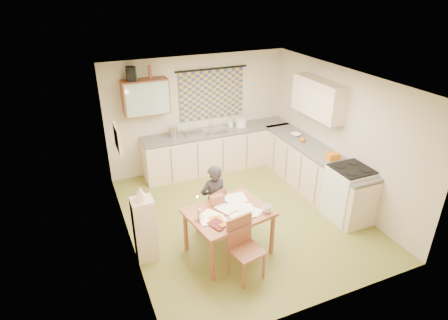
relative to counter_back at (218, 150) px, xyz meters
name	(u,v)px	position (x,y,z in m)	size (l,w,h in m)	color
floor	(242,216)	(-0.32, -1.95, -0.46)	(4.00, 4.50, 0.02)	olive
ceiling	(246,79)	(-0.32, -1.95, 2.06)	(4.00, 4.50, 0.02)	white
wall_back	(199,113)	(-0.32, 0.31, 0.80)	(4.00, 0.02, 2.50)	beige
wall_front	(328,229)	(-0.32, -4.21, 0.80)	(4.00, 0.02, 2.50)	beige
wall_left	(123,176)	(-2.33, -1.95, 0.80)	(0.02, 4.50, 2.50)	beige
wall_right	(341,136)	(1.69, -1.95, 0.80)	(0.02, 4.50, 2.50)	beige
window_blind	(212,94)	(-0.02, 0.27, 1.20)	(1.45, 0.03, 1.05)	navy
curtain_rod	(212,69)	(-0.02, 0.25, 1.75)	(0.04, 0.04, 1.60)	black
wall_cabinet	(146,97)	(-1.47, 0.13, 1.35)	(0.90, 0.34, 0.70)	brown
wall_cabinet_glass	(148,99)	(-1.47, -0.04, 1.35)	(0.84, 0.02, 0.64)	#99B2A5
upper_cabinet_right	(318,98)	(1.51, -1.40, 1.40)	(0.34, 1.30, 0.70)	beige
framed_print	(117,139)	(-2.29, -1.55, 1.25)	(0.04, 0.50, 0.40)	beige
print_canvas	(119,138)	(-2.26, -1.55, 1.25)	(0.01, 0.42, 0.32)	beige
counter_back	(218,150)	(0.00, 0.00, 0.00)	(3.30, 0.62, 0.92)	beige
counter_right	(313,170)	(1.38, -1.66, 0.00)	(0.62, 2.95, 0.92)	beige
stove	(348,193)	(1.38, -2.70, 0.04)	(0.64, 0.64, 0.99)	white
sink	(216,132)	(-0.04, 0.00, 0.43)	(0.55, 0.45, 0.10)	silver
tap	(212,122)	(-0.06, 0.18, 0.61)	(0.03, 0.03, 0.28)	silver
dish_rack	(192,133)	(-0.59, 0.00, 0.50)	(0.35, 0.30, 0.06)	silver
kettle	(173,132)	(-0.99, 0.00, 0.59)	(0.18, 0.18, 0.24)	silver
mixing_bowl	(241,123)	(0.56, 0.00, 0.55)	(0.24, 0.24, 0.16)	white
soap_bottle	(230,123)	(0.32, 0.05, 0.56)	(0.08, 0.09, 0.18)	white
bowl	(296,135)	(1.38, -0.95, 0.49)	(0.25, 0.25, 0.05)	white
orange_bag	(333,156)	(1.38, -2.17, 0.53)	(0.22, 0.16, 0.12)	#CB6D0E
fruit_orange	(303,140)	(1.33, -1.28, 0.52)	(0.10, 0.10, 0.10)	#CB6D0E
speaker	(131,74)	(-1.71, 0.13, 1.83)	(0.16, 0.20, 0.26)	black
bottle_green	(135,73)	(-1.63, 0.13, 1.83)	(0.07, 0.07, 0.26)	#195926
bottle_brown	(150,72)	(-1.34, 0.13, 1.83)	(0.07, 0.07, 0.26)	brown
dining_table	(229,231)	(-0.94, -2.74, -0.07)	(1.35, 1.11, 0.75)	brown
chair_far	(211,218)	(-1.01, -2.16, -0.19)	(0.52, 0.52, 0.85)	brown
chair_near	(246,259)	(-0.94, -3.32, -0.16)	(0.49, 0.49, 0.93)	brown
person	(214,200)	(-0.97, -2.19, 0.18)	(0.48, 0.33, 1.27)	black
shelf_stand	(145,230)	(-2.16, -2.38, 0.07)	(0.32, 0.30, 1.05)	beige
lampshade	(141,193)	(-2.16, -2.38, 0.70)	(0.20, 0.20, 0.22)	beige
letter_rack	(217,200)	(-1.03, -2.49, 0.38)	(0.22, 0.10, 0.16)	brown
mug	(267,209)	(-0.43, -2.98, 0.35)	(0.14, 0.14, 0.11)	white
magazine	(213,228)	(-1.33, -3.04, 0.31)	(0.28, 0.32, 0.02)	maroon
book	(211,223)	(-1.30, -2.92, 0.31)	(0.19, 0.26, 0.02)	#CB6D0E
orange_box	(224,226)	(-1.17, -3.06, 0.32)	(0.12, 0.08, 0.04)	#CB6D0E
eyeglasses	(251,217)	(-0.71, -3.02, 0.31)	(0.13, 0.04, 0.02)	black
candle_holder	(199,215)	(-1.42, -2.77, 0.39)	(0.06, 0.06, 0.18)	silver
candle	(197,204)	(-1.46, -2.79, 0.59)	(0.02, 0.02, 0.22)	white
candle_flame	(197,196)	(-1.45, -2.79, 0.71)	(0.02, 0.02, 0.02)	#FFCC66
papers	(233,210)	(-0.88, -2.75, 0.31)	(0.99, 0.85, 0.02)	white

